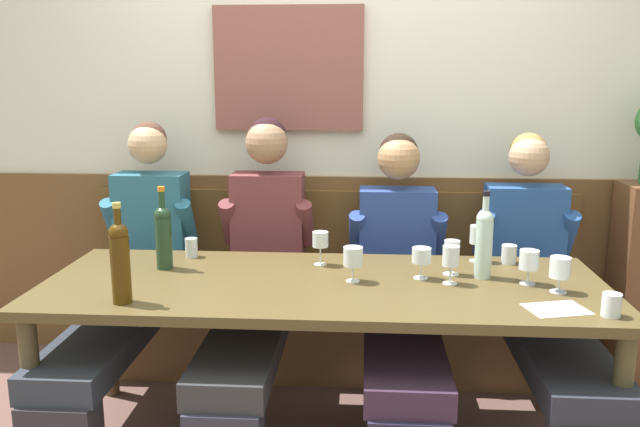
{
  "coord_description": "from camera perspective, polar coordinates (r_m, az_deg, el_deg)",
  "views": [
    {
      "loc": [
        0.16,
        -2.43,
        1.55
      ],
      "look_at": [
        -0.04,
        0.43,
        0.93
      ],
      "focal_mm": 36.55,
      "sensor_mm": 36.0,
      "label": 1
    }
  ],
  "objects": [
    {
      "name": "wine_glass_mid_left",
      "position": [
        3.0,
        13.6,
        -1.91
      ],
      "size": [
        0.07,
        0.07,
        0.17
      ],
      "color": "silver",
      "rests_on": "dining_table"
    },
    {
      "name": "wine_glass_near_bucket",
      "position": [
        2.64,
        2.91,
        -3.93
      ],
      "size": [
        0.08,
        0.08,
        0.14
      ],
      "color": "silver",
      "rests_on": "dining_table"
    },
    {
      "name": "wine_glass_center_front",
      "position": [
        2.74,
        17.82,
        -4.04
      ],
      "size": [
        0.08,
        0.08,
        0.14
      ],
      "color": "silver",
      "rests_on": "dining_table"
    },
    {
      "name": "wine_glass_right_end",
      "position": [
        2.71,
        8.87,
        -3.78
      ],
      "size": [
        0.08,
        0.08,
        0.13
      ],
      "color": "silver",
      "rests_on": "dining_table"
    },
    {
      "name": "wine_bottle_clear_water",
      "position": [
        2.49,
        -17.1,
        -3.89
      ],
      "size": [
        0.07,
        0.07,
        0.38
      ],
      "color": "#432C08",
      "rests_on": "dining_table"
    },
    {
      "name": "tasting_sheet_left_guest",
      "position": [
        2.51,
        20.0,
        -7.86
      ],
      "size": [
        0.24,
        0.2,
        0.0
      ],
      "primitive_type": "cube",
      "rotation": [
        0.0,
        0.0,
        0.26
      ],
      "color": "white",
      "rests_on": "dining_table"
    },
    {
      "name": "wine_bottle_amber_mid",
      "position": [
        2.76,
        14.16,
        -2.33
      ],
      "size": [
        0.07,
        0.07,
        0.37
      ],
      "color": "#B4CEC1",
      "rests_on": "dining_table"
    },
    {
      "name": "room_wall_back",
      "position": [
        3.53,
        1.32,
        9.66
      ],
      "size": [
        6.8,
        0.12,
        2.8
      ],
      "color": "silver",
      "rests_on": "ground"
    },
    {
      "name": "wine_glass_left_end",
      "position": [
        2.68,
        20.27,
        -4.59
      ],
      "size": [
        0.08,
        0.08,
        0.14
      ],
      "color": "silver",
      "rests_on": "dining_table"
    },
    {
      "name": "wine_glass_mid_right",
      "position": [
        2.87,
        0.03,
        -2.37
      ],
      "size": [
        0.07,
        0.07,
        0.15
      ],
      "color": "silver",
      "rests_on": "dining_table"
    },
    {
      "name": "water_tumbler_left",
      "position": [
        2.5,
        24.16,
        -7.31
      ],
      "size": [
        0.07,
        0.07,
        0.08
      ],
      "primitive_type": "cylinder",
      "color": "silver",
      "rests_on": "dining_table"
    },
    {
      "name": "dining_table",
      "position": [
        2.69,
        0.31,
        -7.44
      ],
      "size": [
        2.29,
        0.86,
        0.72
      ],
      "color": "#4F3F22",
      "rests_on": "ground"
    },
    {
      "name": "water_tumbler_center",
      "position": [
        3.07,
        -11.2,
        -2.95
      ],
      "size": [
        0.06,
        0.06,
        0.09
      ],
      "primitive_type": "cylinder",
      "color": "silver",
      "rests_on": "dining_table"
    },
    {
      "name": "wine_glass_by_bottle",
      "position": [
        2.66,
        11.38,
        -3.84
      ],
      "size": [
        0.07,
        0.07,
        0.16
      ],
      "color": "silver",
      "rests_on": "dining_table"
    },
    {
      "name": "wine_glass_center_rear",
      "position": [
        2.79,
        11.47,
        -3.19
      ],
      "size": [
        0.07,
        0.07,
        0.15
      ],
      "color": "silver",
      "rests_on": "dining_table"
    },
    {
      "name": "person_center_left_seat",
      "position": [
        3.11,
        18.82,
        -6.29
      ],
      "size": [
        0.49,
        1.32,
        1.27
      ],
      "color": "#343035",
      "rests_on": "ground"
    },
    {
      "name": "person_left_seat",
      "position": [
        3.21,
        -16.36,
        -5.04
      ],
      "size": [
        0.47,
        1.32,
        1.32
      ],
      "color": "#2D2A30",
      "rests_on": "ground"
    },
    {
      "name": "person_right_seat",
      "position": [
        3.02,
        7.0,
        -6.0
      ],
      "size": [
        0.48,
        1.32,
        1.27
      ],
      "color": "#28243C",
      "rests_on": "ground"
    },
    {
      "name": "water_tumbler_right",
      "position": [
        3.03,
        16.21,
        -3.44
      ],
      "size": [
        0.07,
        0.07,
        0.08
      ],
      "primitive_type": "cylinder",
      "color": "silver",
      "rests_on": "dining_table"
    },
    {
      "name": "person_center_right_seat",
      "position": [
        3.06,
        -5.48,
        -4.97
      ],
      "size": [
        0.47,
        1.33,
        1.34
      ],
      "color": "#2F2F3F",
      "rests_on": "ground"
    },
    {
      "name": "wood_wainscot_panel",
      "position": [
        3.63,
        1.27,
        -4.68
      ],
      "size": [
        6.8,
        0.03,
        1.01
      ],
      "primitive_type": "cube",
      "color": "brown",
      "rests_on": "ground"
    },
    {
      "name": "wall_bench",
      "position": [
        3.5,
        1.08,
        -9.18
      ],
      "size": [
        2.59,
        0.42,
        0.94
      ],
      "color": "brown",
      "rests_on": "ground"
    },
    {
      "name": "wine_bottle_green_tall",
      "position": [
        2.89,
        -13.55,
        -1.81
      ],
      "size": [
        0.07,
        0.07,
        0.36
      ],
      "color": "#203C24",
      "rests_on": "dining_table"
    }
  ]
}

